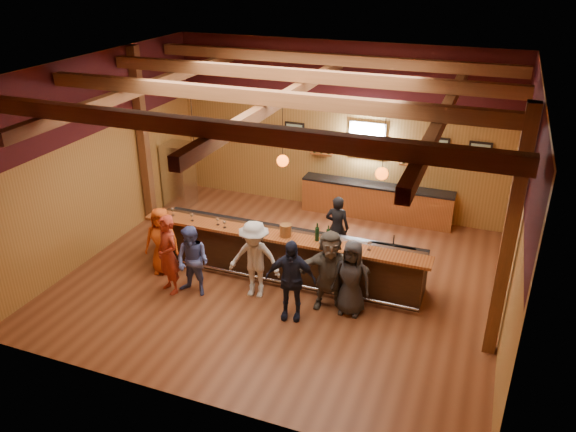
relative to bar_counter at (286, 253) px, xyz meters
The scene contains 27 objects.
room 2.69m from the bar_counter, 100.24° to the right, with size 9.04×9.00×4.52m.
bar_counter is the anchor object (origin of this frame).
back_bar_cabinet 3.76m from the bar_counter, 71.66° to the left, with size 4.00×0.52×0.95m.
window 4.17m from the bar_counter, 78.34° to the left, with size 0.95×0.09×0.95m.
framed_pictures 4.42m from the bar_counter, 66.46° to the left, with size 5.35×0.05×0.45m.
wine_shelves 3.97m from the bar_counter, 78.14° to the left, with size 3.00×0.18×0.30m.
pendant_lights 2.19m from the bar_counter, 96.37° to the right, with size 4.24×0.24×1.37m.
stainless_fridge 4.81m from the bar_counter, 149.24° to the left, with size 0.70×0.70×1.80m, color silver.
customer_orange 2.73m from the bar_counter, 161.69° to the right, with size 0.75×0.49×1.53m, color #C54912.
customer_redvest 2.53m from the bar_counter, 143.63° to the right, with size 0.63×0.41×1.72m, color #9C2E1C.
customer_denim 2.07m from the bar_counter, 136.96° to the right, with size 0.74×0.58×1.52m, color #4D599B.
customer_white 1.11m from the bar_counter, 106.25° to the right, with size 1.09×0.63×1.69m, color beige.
customer_navy 1.63m from the bar_counter, 66.01° to the right, with size 0.98×0.41×1.67m, color #191D32.
customer_brown 1.54m from the bar_counter, 34.76° to the right, with size 1.55×0.49×1.68m, color #534C43.
customer_dark 1.94m from the bar_counter, 28.04° to the right, with size 0.76×0.49×1.56m, color #272628.
bartender 1.42m from the bar_counter, 54.52° to the left, with size 0.56×0.37×1.53m, color black.
ice_bucket 0.79m from the bar_counter, 71.10° to the right, with size 0.24×0.24×0.26m, color brown.
bottle_a 1.10m from the bar_counter, 18.75° to the right, with size 0.09×0.09×0.39m.
bottle_b 1.25m from the bar_counter, 11.71° to the right, with size 0.08×0.08×0.35m.
glass_a 2.73m from the bar_counter, behind, with size 0.09×0.09×0.20m.
glass_b 2.23m from the bar_counter, behind, with size 0.08×0.08×0.18m.
glass_c 1.66m from the bar_counter, 167.09° to the right, with size 0.08×0.08×0.17m.
glass_d 1.50m from the bar_counter, 161.97° to the right, with size 0.08×0.08×0.17m.
glass_e 0.91m from the bar_counter, 142.07° to the right, with size 0.07×0.07×0.16m.
glass_f 1.22m from the bar_counter, 22.63° to the right, with size 0.08×0.08×0.18m.
glass_g 1.68m from the bar_counter, 13.01° to the right, with size 0.08×0.08×0.17m.
glass_h 2.02m from the bar_counter, ahead, with size 0.09×0.09×0.20m.
Camera 1 is at (3.87, -9.83, 6.48)m, focal length 35.00 mm.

